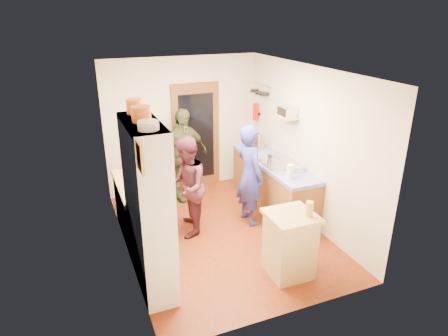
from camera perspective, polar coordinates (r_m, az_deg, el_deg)
floor at (r=6.57m, az=-0.31°, el=-9.36°), size 3.00×4.00×0.02m
ceiling at (r=5.68m, az=-0.37°, el=13.90°), size 3.00×4.00×0.02m
wall_back at (r=7.82m, az=-5.89°, el=6.14°), size 3.00×0.02×2.60m
wall_front at (r=4.37m, az=9.66°, el=-7.10°), size 3.00×0.02×2.60m
wall_left at (r=5.65m, az=-14.68°, el=-0.65°), size 0.02×4.00×2.60m
wall_right at (r=6.68m, az=11.78°, el=3.08°), size 0.02×4.00×2.60m
door_frame at (r=7.92m, az=-4.00°, el=4.53°), size 0.95×0.06×2.10m
door_glass at (r=7.89m, az=-3.92°, el=4.46°), size 0.70×0.02×1.70m
hutch_body at (r=5.04m, az=-10.74°, el=-5.62°), size 0.40×1.20×2.20m
hutch_top_shelf at (r=4.65m, az=-11.66°, el=6.28°), size 0.40×1.14×0.04m
plate_stack at (r=4.30m, az=-10.78°, el=6.01°), size 0.23×0.23×0.09m
orange_pot_a at (r=4.62m, az=-11.74°, el=7.55°), size 0.22×0.22×0.18m
orange_pot_b at (r=5.02m, az=-12.68°, el=8.58°), size 0.20×0.20×0.18m
left_counter_base at (r=6.46m, az=-11.82°, el=-6.04°), size 0.60×1.40×0.85m
left_counter_top at (r=6.27m, az=-12.13°, el=-2.39°), size 0.64×1.44×0.05m
toaster at (r=5.80m, az=-10.83°, el=-3.14°), size 0.25×0.19×0.17m
kettle at (r=6.07m, az=-12.39°, el=-2.03°), size 0.20×0.20×0.18m
orange_bowl at (r=6.42m, az=-11.79°, el=-1.08°), size 0.24×0.24×0.09m
chopping_board at (r=6.78m, az=-12.91°, el=-0.23°), size 0.34×0.28×0.02m
right_counter_base at (r=7.24m, az=7.03°, el=-2.61°), size 0.60×2.20×0.84m
right_counter_top at (r=7.07m, az=7.20°, el=0.71°), size 0.62×2.22×0.06m
hob at (r=6.91m, az=7.90°, el=0.63°), size 0.55×0.58×0.04m
pot_on_hob at (r=6.99m, az=6.95°, el=1.60°), size 0.18×0.18×0.12m
bottle_a at (r=7.42m, az=4.08°, el=3.28°), size 0.08×0.08×0.28m
bottle_b at (r=7.56m, az=4.65°, el=3.54°), size 0.08×0.08×0.27m
bottle_c at (r=7.62m, az=5.53°, el=3.74°), size 0.07×0.07×0.29m
paper_towel at (r=6.33m, az=9.42°, el=-0.54°), size 0.14×0.14×0.23m
mixing_bowl at (r=6.66m, az=10.25°, el=-0.12°), size 0.27×0.27×0.09m
island_base at (r=5.52m, az=9.33°, el=-10.92°), size 0.56×0.56×0.86m
island_top at (r=5.30m, az=9.63°, el=-6.77°), size 0.63×0.63×0.05m
cutting_board at (r=5.30m, az=8.90°, el=-6.54°), size 0.35×0.28×0.02m
oil_jar at (r=5.24m, az=12.09°, el=-5.74°), size 0.10×0.10×0.20m
pan_rail at (r=7.75m, az=5.58°, el=11.70°), size 0.02×0.65×0.02m
pan_hang_a at (r=7.59m, az=5.75°, el=10.49°), size 0.18×0.18×0.05m
pan_hang_b at (r=7.77m, az=5.05°, el=10.62°), size 0.16×0.16×0.05m
pan_hang_c at (r=7.94m, az=4.39°, el=10.96°), size 0.17×0.17×0.05m
wall_shelf at (r=6.86m, az=8.98°, el=7.25°), size 0.26×0.42×0.03m
radio at (r=6.84m, az=9.02°, el=7.98°), size 0.22×0.30×0.15m
ext_bracket at (r=8.03m, az=4.91°, el=7.70°), size 0.06×0.10×0.04m
fire_extinguisher at (r=7.99m, az=4.53°, el=8.01°), size 0.11×0.11×0.32m
picture_frame at (r=3.96m, az=-11.92°, el=1.54°), size 0.03×0.25×0.30m
person_hob at (r=6.56m, az=4.07°, el=-1.01°), size 0.47×0.66×1.71m
person_left at (r=6.28m, az=-5.16°, el=-2.58°), size 0.82×0.93×1.61m
person_back at (r=7.41m, az=-5.82°, el=1.84°), size 1.10×0.66×1.75m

